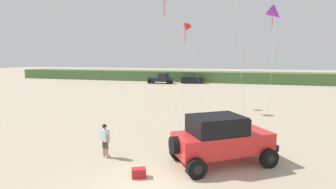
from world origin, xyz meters
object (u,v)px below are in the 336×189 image
person_watching (105,139)px  kite_green_box (187,28)px  distant_pickup (161,79)px  kite_pink_ribbon (275,14)px  jeep (221,138)px  cooler_box (139,173)px  distant_sedan (192,80)px

person_watching → kite_green_box: bearing=86.7°
distant_pickup → kite_green_box: bearing=-66.5°
person_watching → kite_pink_ribbon: kite_pink_ribbon is taller
jeep → kite_pink_ribbon: kite_pink_ribbon is taller
person_watching → cooler_box: 2.96m
person_watching → cooler_box: (2.39, -1.57, -0.75)m
distant_sedan → person_watching: bearing=-92.7°
kite_green_box → distant_pickup: bearing=113.5°
cooler_box → distant_sedan: (-5.65, 40.09, 0.41)m
cooler_box → distant_pickup: (-11.25, 38.13, 0.75)m
distant_pickup → kite_pink_ribbon: 31.87m
person_watching → distant_sedan: (-3.26, 38.52, -0.34)m
distant_pickup → distant_sedan: distant_pickup is taller
distant_sedan → kite_green_box: bearing=-87.9°
jeep → cooler_box: bearing=-142.3°
kite_green_box → jeep: bearing=-71.1°
jeep → distant_pickup: (-14.31, 35.76, -0.26)m
person_watching → kite_pink_ribbon: bearing=52.1°
distant_sedan → kite_pink_ribbon: (11.59, -27.84, 7.47)m
jeep → distant_pickup: bearing=111.8°
person_watching → distant_sedan: 38.66m
jeep → kite_green_box: kite_green_box is taller
cooler_box → distant_sedan: bearing=70.0°
person_watching → kite_pink_ribbon: size_ratio=0.19×
distant_sedan → kite_green_box: (4.09, -24.17, 7.03)m
kite_green_box → person_watching: bearing=-93.3°
jeep → person_watching: 5.52m
cooler_box → distant_sedan: distant_sedan is taller
distant_pickup → distant_sedan: bearing=19.3°
person_watching → distant_sedan: person_watching is taller
jeep → kite_pink_ribbon: size_ratio=0.56×
distant_pickup → kite_pink_ribbon: size_ratio=0.52×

